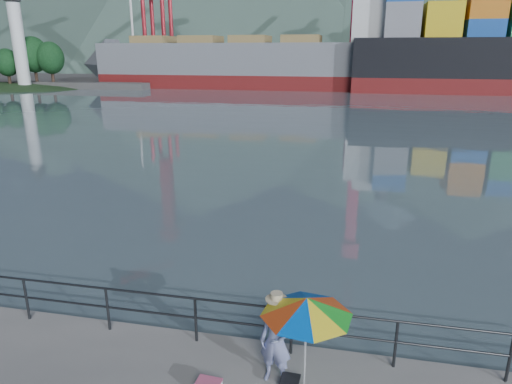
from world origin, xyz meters
TOP-DOWN VIEW (x-y plane):
  - harbor_water at (0.00, 130.00)m, footprint 500.00×280.00m
  - far_dock at (10.00, 93.00)m, footprint 200.00×40.00m
  - guardrail at (0.00, 1.70)m, footprint 22.00×0.06m
  - container_stacks at (33.17, 94.00)m, footprint 58.00×8.40m
  - fisherman at (2.83, 0.86)m, footprint 0.67×0.50m
  - beach_umbrella at (3.38, 0.62)m, footprint 1.92×1.92m
  - folding_stool at (3.12, 0.68)m, footprint 0.36×0.36m
  - fishing_rod at (3.02, 1.97)m, footprint 0.51×1.48m
  - bulk_carrier at (-8.54, 71.31)m, footprint 56.47×9.77m

SIDE VIEW (x-z plane):
  - harbor_water at x=0.00m, z-range 0.00..0.00m
  - far_dock at x=10.00m, z-range -0.20..0.20m
  - fishing_rod at x=3.02m, z-range -0.55..0.55m
  - folding_stool at x=3.12m, z-range 0.01..0.23m
  - guardrail at x=0.00m, z-range 0.01..1.03m
  - fisherman at x=2.83m, z-range 0.00..1.67m
  - beach_umbrella at x=3.38m, z-range 0.80..2.73m
  - container_stacks at x=33.17m, z-range -1.00..6.80m
  - bulk_carrier at x=-8.54m, z-range -3.19..11.31m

